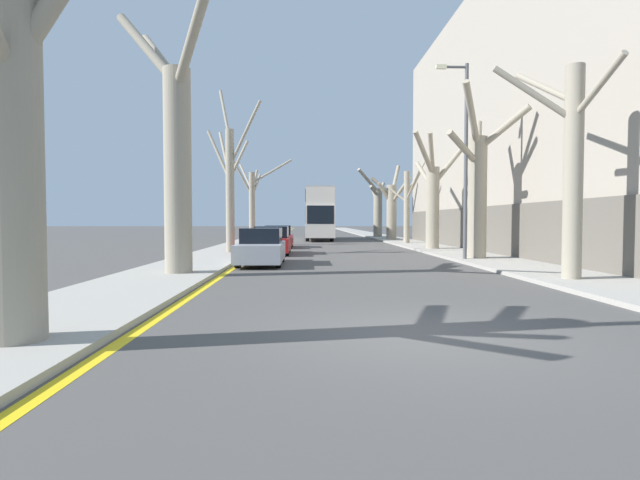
{
  "coord_description": "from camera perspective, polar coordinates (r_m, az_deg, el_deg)",
  "views": [
    {
      "loc": [
        -1.78,
        -7.56,
        1.75
      ],
      "look_at": [
        -0.59,
        32.35,
        0.2
      ],
      "focal_mm": 28.0,
      "sensor_mm": 36.0,
      "label": 1
    }
  ],
  "objects": [
    {
      "name": "street_tree_right_2",
      "position": [
        30.0,
        12.7,
        4.7
      ],
      "size": [
        3.58,
        5.51,
        6.73
      ],
      "color": "gray",
      "rests_on": "ground"
    },
    {
      "name": "parked_car_1",
      "position": [
        26.24,
        -5.52,
        -0.11
      ],
      "size": [
        1.89,
        4.37,
        1.46
      ],
      "color": "maroon",
      "rests_on": "ground"
    },
    {
      "name": "street_tree_right_5",
      "position": [
        51.02,
        6.55,
        3.6
      ],
      "size": [
        3.37,
        4.0,
        6.88
      ],
      "color": "gray",
      "rests_on": "ground"
    },
    {
      "name": "street_tree_right_1",
      "position": [
        22.83,
        17.58,
        5.86
      ],
      "size": [
        3.48,
        3.32,
        7.35
      ],
      "color": "gray",
      "rests_on": "ground"
    },
    {
      "name": "parked_car_2",
      "position": [
        32.58,
        -4.78,
        0.33
      ],
      "size": [
        1.86,
        4.16,
        1.44
      ],
      "color": "maroon",
      "rests_on": "ground"
    },
    {
      "name": "lamp_post",
      "position": [
        22.38,
        16.11,
        9.61
      ],
      "size": [
        1.4,
        0.2,
        8.4
      ],
      "color": "#4C4F54",
      "rests_on": "ground"
    },
    {
      "name": "street_tree_left_3",
      "position": [
        36.06,
        -7.72,
        4.42
      ],
      "size": [
        4.34,
        2.53,
        6.3
      ],
      "color": "gray",
      "rests_on": "ground"
    },
    {
      "name": "street_tree_right_3",
      "position": [
        37.17,
        9.99,
        4.16
      ],
      "size": [
        3.14,
        3.8,
        6.35
      ],
      "color": "gray",
      "rests_on": "ground"
    },
    {
      "name": "street_tree_right_4",
      "position": [
        44.13,
        8.18,
        3.69
      ],
      "size": [
        3.26,
        3.31,
        6.69
      ],
      "color": "gray",
      "rests_on": "ground"
    },
    {
      "name": "street_tree_right_0",
      "position": [
        15.79,
        26.74,
        7.83
      ],
      "size": [
        2.46,
        4.29,
        6.51
      ],
      "color": "gray",
      "rests_on": "ground"
    },
    {
      "name": "kerb_line_stripe",
      "position": [
        57.64,
        -4.35,
        0.48
      ],
      "size": [
        0.24,
        120.0,
        0.01
      ],
      "primitive_type": "cube",
      "color": "yellow",
      "rests_on": "ground"
    },
    {
      "name": "parked_car_0",
      "position": [
        20.01,
        -6.71,
        -0.84
      ],
      "size": [
        1.73,
        4.6,
        1.46
      ],
      "color": "#9EA3AD",
      "rests_on": "ground"
    },
    {
      "name": "sidewalk_right",
      "position": [
        58.12,
        6.13,
        0.55
      ],
      "size": [
        3.06,
        120.0,
        0.12
      ],
      "primitive_type": "cube",
      "color": "#A39E93",
      "rests_on": "ground"
    },
    {
      "name": "street_tree_left_1",
      "position": [
        16.49,
        -16.18,
        9.51
      ],
      "size": [
        3.82,
        5.01,
        8.61
      ],
      "color": "gray",
      "rests_on": "ground"
    },
    {
      "name": "ground_plane",
      "position": [
        7.96,
        11.43,
        -10.55
      ],
      "size": [
        300.0,
        300.0,
        0.0
      ],
      "primitive_type": "plane",
      "color": "#4C4947"
    },
    {
      "name": "street_tree_left_2",
      "position": [
        26.43,
        -10.23,
        6.74
      ],
      "size": [
        3.12,
        2.83,
        8.82
      ],
      "color": "gray",
      "rests_on": "ground"
    },
    {
      "name": "sidewalk_left",
      "position": [
        57.75,
        -6.04,
        0.54
      ],
      "size": [
        3.06,
        120.0,
        0.12
      ],
      "primitive_type": "cube",
      "color": "#A39E93",
      "rests_on": "ground"
    },
    {
      "name": "double_decker_bus",
      "position": [
        45.8,
        -0.17,
        3.27
      ],
      "size": [
        2.43,
        11.76,
        4.56
      ],
      "color": "silver",
      "rests_on": "ground"
    },
    {
      "name": "building_facade_right",
      "position": [
        31.63,
        26.13,
        12.31
      ],
      "size": [
        10.08,
        32.21,
        14.85
      ],
      "color": "#9E9384",
      "rests_on": "ground"
    },
    {
      "name": "street_tree_left_0",
      "position": [
        8.11,
        -32.04,
        14.17
      ],
      "size": [
        4.13,
        4.0,
        6.98
      ],
      "color": "gray",
      "rests_on": "ground"
    }
  ]
}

